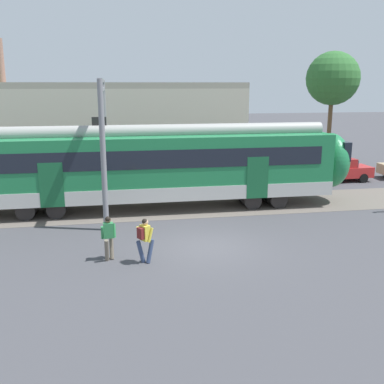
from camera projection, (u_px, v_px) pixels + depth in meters
ground_plane at (207, 247)px, 17.79m from camera, size 160.00×160.00×0.00m
pedestrian_green at (109, 235)px, 16.26m from camera, size 0.53×0.65×1.67m
pedestrian_yellow at (145, 237)px, 15.97m from camera, size 0.71×0.50×1.67m
parked_car_red at (340, 170)px, 29.70m from camera, size 4.06×1.87×1.54m
catenary_gantry at (103, 126)px, 21.93m from camera, size 0.24×6.64×6.53m
background_building at (98, 129)px, 31.59m from camera, size 20.41×5.00×9.20m
street_tree_right at (333, 79)px, 33.54m from camera, size 3.97×3.97×8.69m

